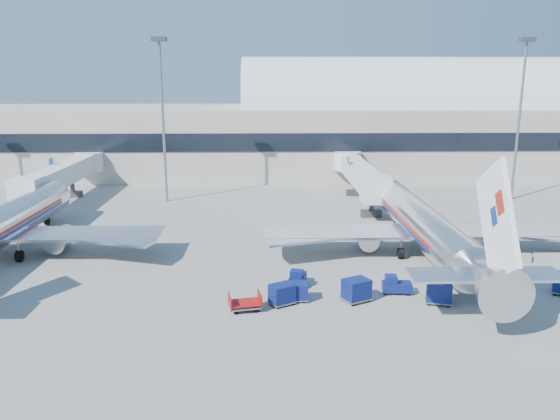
{
  "coord_description": "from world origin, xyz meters",
  "views": [
    {
      "loc": [
        -5.59,
        -46.86,
        17.1
      ],
      "look_at": [
        -4.32,
        6.0,
        4.35
      ],
      "focal_mm": 35.0,
      "sensor_mm": 36.0,
      "label": 1
    }
  ],
  "objects_px": {
    "mast_west": "(162,96)",
    "tug_left": "(297,278)",
    "barrier_mid": "(549,258)",
    "cart_open_red": "(245,304)",
    "jetbridge_mid": "(66,173)",
    "cart_train_c": "(282,294)",
    "cart_solo_near": "(439,292)",
    "tug_right": "(487,284)",
    "tug_lead": "(396,285)",
    "barrier_near": "(515,258)",
    "mast_east": "(521,96)",
    "airliner_main": "(426,227)",
    "jetbridge_near": "(358,172)",
    "cart_train_a": "(356,290)",
    "cart_train_b": "(298,291)"
  },
  "relations": [
    {
      "from": "tug_right",
      "to": "jetbridge_mid",
      "type": "bearing_deg",
      "value": 165.54
    },
    {
      "from": "tug_right",
      "to": "tug_left",
      "type": "distance_m",
      "value": 15.71
    },
    {
      "from": "cart_open_red",
      "to": "tug_right",
      "type": "bearing_deg",
      "value": -1.49
    },
    {
      "from": "cart_train_c",
      "to": "cart_solo_near",
      "type": "bearing_deg",
      "value": -30.13
    },
    {
      "from": "jetbridge_near",
      "to": "barrier_mid",
      "type": "distance_m",
      "value": 32.09
    },
    {
      "from": "barrier_near",
      "to": "cart_train_b",
      "type": "bearing_deg",
      "value": -157.9
    },
    {
      "from": "tug_right",
      "to": "barrier_near",
      "type": "bearing_deg",
      "value": 74.34
    },
    {
      "from": "mast_east",
      "to": "cart_train_c",
      "type": "xyz_separation_m",
      "value": [
        -34.5,
        -37.32,
        -13.92
      ]
    },
    {
      "from": "barrier_near",
      "to": "cart_solo_near",
      "type": "height_order",
      "value": "cart_solo_near"
    },
    {
      "from": "barrier_mid",
      "to": "tug_right",
      "type": "distance_m",
      "value": 11.09
    },
    {
      "from": "jetbridge_near",
      "to": "mast_west",
      "type": "xyz_separation_m",
      "value": [
        -27.6,
        -0.81,
        10.86
      ]
    },
    {
      "from": "mast_west",
      "to": "tug_left",
      "type": "bearing_deg",
      "value": -63.17
    },
    {
      "from": "barrier_mid",
      "to": "cart_train_b",
      "type": "relative_size",
      "value": 1.75
    },
    {
      "from": "mast_east",
      "to": "jetbridge_near",
      "type": "bearing_deg",
      "value": 177.93
    },
    {
      "from": "barrier_near",
      "to": "cart_open_red",
      "type": "height_order",
      "value": "barrier_near"
    },
    {
      "from": "tug_lead",
      "to": "cart_train_c",
      "type": "relative_size",
      "value": 1.05
    },
    {
      "from": "barrier_mid",
      "to": "cart_open_red",
      "type": "relative_size",
      "value": 1.12
    },
    {
      "from": "jetbridge_mid",
      "to": "cart_train_b",
      "type": "xyz_separation_m",
      "value": [
        31.17,
        -37.43,
        -3.14
      ]
    },
    {
      "from": "mast_east",
      "to": "tug_lead",
      "type": "relative_size",
      "value": 9.34
    },
    {
      "from": "mast_east",
      "to": "barrier_mid",
      "type": "distance_m",
      "value": 32.64
    },
    {
      "from": "cart_train_a",
      "to": "cart_open_red",
      "type": "distance_m",
      "value": 8.82
    },
    {
      "from": "barrier_near",
      "to": "jetbridge_mid",
      "type": "bearing_deg",
      "value": 151.2
    },
    {
      "from": "tug_left",
      "to": "barrier_mid",
      "type": "bearing_deg",
      "value": -63.65
    },
    {
      "from": "cart_train_b",
      "to": "cart_open_red",
      "type": "relative_size",
      "value": 0.64
    },
    {
      "from": "tug_right",
      "to": "cart_train_c",
      "type": "xyz_separation_m",
      "value": [
        -17.07,
        -2.48,
        0.27
      ]
    },
    {
      "from": "jetbridge_mid",
      "to": "tug_right",
      "type": "xyz_separation_m",
      "value": [
        46.97,
        -35.65,
        -3.33
      ]
    },
    {
      "from": "tug_lead",
      "to": "jetbridge_near",
      "type": "bearing_deg",
      "value": 89.84
    },
    {
      "from": "cart_open_red",
      "to": "cart_train_a",
      "type": "bearing_deg",
      "value": -1.69
    },
    {
      "from": "tug_left",
      "to": "cart_open_red",
      "type": "height_order",
      "value": "tug_left"
    },
    {
      "from": "tug_right",
      "to": "cart_train_c",
      "type": "height_order",
      "value": "cart_train_c"
    },
    {
      "from": "barrier_near",
      "to": "airliner_main",
      "type": "bearing_deg",
      "value": 162.61
    },
    {
      "from": "barrier_mid",
      "to": "tug_lead",
      "type": "height_order",
      "value": "tug_lead"
    },
    {
      "from": "jetbridge_near",
      "to": "tug_lead",
      "type": "xyz_separation_m",
      "value": [
        -2.72,
        -36.07,
        -3.23
      ]
    },
    {
      "from": "cart_train_b",
      "to": "mast_east",
      "type": "bearing_deg",
      "value": 49.29
    },
    {
      "from": "barrier_near",
      "to": "cart_train_c",
      "type": "relative_size",
      "value": 1.3
    },
    {
      "from": "barrier_mid",
      "to": "airliner_main",
      "type": "bearing_deg",
      "value": 167.5
    },
    {
      "from": "tug_right",
      "to": "cart_train_c",
      "type": "bearing_deg",
      "value": -149.0
    },
    {
      "from": "jetbridge_near",
      "to": "tug_right",
      "type": "relative_size",
      "value": 12.29
    },
    {
      "from": "cart_train_a",
      "to": "barrier_near",
      "type": "bearing_deg",
      "value": 0.71
    },
    {
      "from": "airliner_main",
      "to": "barrier_mid",
      "type": "height_order",
      "value": "airliner_main"
    },
    {
      "from": "jetbridge_mid",
      "to": "cart_open_red",
      "type": "bearing_deg",
      "value": -55.3
    },
    {
      "from": "jetbridge_mid",
      "to": "tug_left",
      "type": "relative_size",
      "value": 10.71
    },
    {
      "from": "jetbridge_near",
      "to": "airliner_main",
      "type": "bearing_deg",
      "value": -84.78
    },
    {
      "from": "jetbridge_mid",
      "to": "tug_right",
      "type": "height_order",
      "value": "jetbridge_mid"
    },
    {
      "from": "tug_lead",
      "to": "tug_left",
      "type": "xyz_separation_m",
      "value": [
        -7.96,
        1.8,
        0.0
      ]
    },
    {
      "from": "mast_east",
      "to": "cart_train_b",
      "type": "height_order",
      "value": "mast_east"
    },
    {
      "from": "mast_west",
      "to": "cart_solo_near",
      "type": "xyz_separation_m",
      "value": [
        27.76,
        -37.42,
        -13.86
      ]
    },
    {
      "from": "cart_train_a",
      "to": "jetbridge_mid",
      "type": "bearing_deg",
      "value": 106.22
    },
    {
      "from": "tug_lead",
      "to": "jetbridge_mid",
      "type": "bearing_deg",
      "value": 141.59
    },
    {
      "from": "airliner_main",
      "to": "barrier_mid",
      "type": "bearing_deg",
      "value": -12.5
    }
  ]
}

